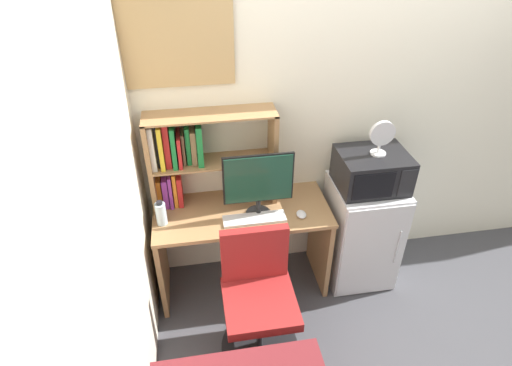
% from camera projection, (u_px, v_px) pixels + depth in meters
% --- Properties ---
extents(wall_back, '(6.40, 0.04, 2.60)m').
position_uv_depth(wall_back, '(406.00, 113.00, 3.22)').
color(wall_back, silver).
rests_on(wall_back, ground_plane).
extents(wall_left, '(0.04, 4.40, 2.60)m').
position_uv_depth(wall_left, '(102.00, 328.00, 1.62)').
color(wall_left, silver).
rests_on(wall_left, ground_plane).
extents(desk, '(1.29, 0.56, 0.76)m').
position_uv_depth(desk, '(242.00, 234.00, 3.23)').
color(desk, '#997047').
rests_on(desk, ground_plane).
extents(hutch_bookshelf, '(0.90, 0.24, 0.71)m').
position_uv_depth(hutch_bookshelf, '(190.00, 155.00, 2.97)').
color(hutch_bookshelf, '#997047').
rests_on(hutch_bookshelf, desk).
extents(monitor, '(0.49, 0.18, 0.49)m').
position_uv_depth(monitor, '(258.00, 182.00, 2.90)').
color(monitor, black).
rests_on(monitor, desk).
extents(keyboard, '(0.45, 0.13, 0.02)m').
position_uv_depth(keyboard, '(254.00, 219.00, 3.00)').
color(keyboard, silver).
rests_on(keyboard, desk).
extents(computer_mouse, '(0.07, 0.10, 0.03)m').
position_uv_depth(computer_mouse, '(301.00, 214.00, 3.03)').
color(computer_mouse, silver).
rests_on(computer_mouse, desk).
extents(water_bottle, '(0.07, 0.07, 0.19)m').
position_uv_depth(water_bottle, '(161.00, 213.00, 2.93)').
color(water_bottle, silver).
rests_on(water_bottle, desk).
extents(mini_fridge, '(0.51, 0.53, 0.89)m').
position_uv_depth(mini_fridge, '(361.00, 231.00, 3.39)').
color(mini_fridge, silver).
rests_on(mini_fridge, ground_plane).
extents(microwave, '(0.49, 0.40, 0.27)m').
position_uv_depth(microwave, '(372.00, 170.00, 3.06)').
color(microwave, black).
rests_on(microwave, mini_fridge).
extents(desk_fan, '(0.18, 0.11, 0.26)m').
position_uv_depth(desk_fan, '(382.00, 136.00, 2.90)').
color(desk_fan, silver).
rests_on(desk_fan, microwave).
extents(desk_chair, '(0.54, 0.54, 0.92)m').
position_uv_depth(desk_chair, '(258.00, 303.00, 2.85)').
color(desk_chair, black).
rests_on(desk_chair, ground_plane).
extents(wall_corkboard, '(0.70, 0.02, 0.55)m').
position_uv_depth(wall_corkboard, '(178.00, 44.00, 2.62)').
color(wall_corkboard, tan).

